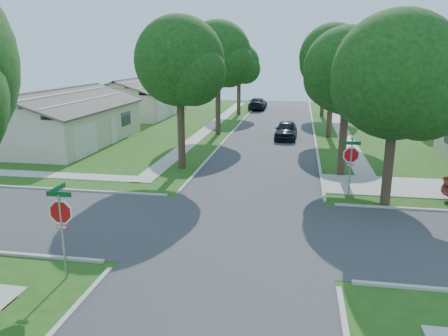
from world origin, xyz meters
name	(u,v)px	position (x,y,z in m)	size (l,w,h in m)	color
ground	(238,230)	(0.00, 0.00, 0.00)	(100.00, 100.00, 0.00)	#1F4F15
road_ns	(238,229)	(0.00, 0.00, 0.00)	(7.00, 100.00, 0.02)	#333335
sidewalk_ne	(340,128)	(6.10, 26.00, 0.02)	(1.20, 40.00, 0.04)	#9E9B91
sidewalk_nw	(213,125)	(-6.10, 26.00, 0.02)	(1.20, 40.00, 0.04)	#9E9B91
driveway	(407,187)	(7.90, 7.10, 0.03)	(8.80, 3.60, 0.05)	#9E9B91
stop_sign_sw	(61,216)	(-4.70, -4.70, 2.03)	(1.05, 0.80, 2.98)	gray
stop_sign_ne	(351,158)	(4.70, 4.70, 2.03)	(1.05, 0.80, 2.98)	gray
tree_e_near	(348,75)	(4.75, 9.01, 5.64)	(4.97, 4.80, 8.28)	#38281C
tree_e_mid	(334,61)	(4.76, 21.01, 6.25)	(5.59, 5.40, 9.21)	#38281C
tree_e_far	(325,62)	(4.75, 34.01, 5.98)	(5.17, 5.00, 8.72)	#38281C
tree_w_near	(181,65)	(-4.64, 9.01, 6.12)	(5.38, 5.20, 8.97)	#38281C
tree_w_mid	(219,57)	(-4.64, 21.01, 6.49)	(5.80, 5.60, 9.56)	#38281C
tree_w_far	(239,66)	(-4.65, 34.01, 5.51)	(4.76, 4.60, 8.04)	#38281C
tree_ne_corner	(398,81)	(6.36, 4.21, 5.59)	(5.80, 5.60, 8.66)	#38281C
house_ne_far	(445,110)	(15.99, 29.00, 1.52)	(8.42, 13.60, 4.23)	beige
house_nw_near	(61,124)	(-15.99, 15.00, 1.52)	(8.42, 13.60, 4.23)	beige
house_nw_far	(139,101)	(-15.99, 32.00, 1.52)	(8.42, 13.60, 4.23)	beige
car_curb_east	(286,130)	(1.20, 19.77, 0.73)	(1.73, 4.30, 1.47)	black
car_curb_west	(258,104)	(-3.00, 39.17, 0.74)	(2.06, 5.08, 1.47)	black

